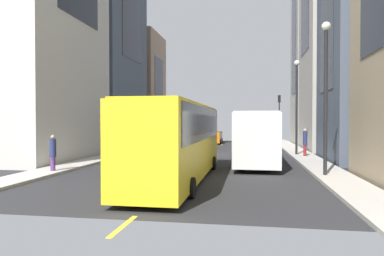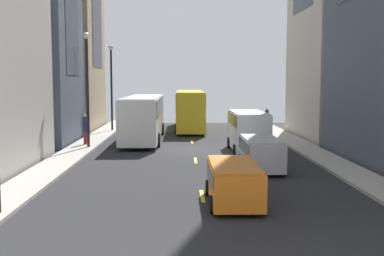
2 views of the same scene
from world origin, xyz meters
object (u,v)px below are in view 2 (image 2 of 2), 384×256
delivery_van_white (248,128)px  car_silver_0 (261,151)px  pedestrian_walking_far (267,118)px  car_orange_1 (234,180)px  city_bus_white (144,114)px  pedestrian_waiting_curb (85,128)px  streetcar_yellow (190,107)px

delivery_van_white → car_silver_0: 6.34m
pedestrian_walking_far → car_orange_1: bearing=-129.2°
delivery_van_white → car_orange_1: bearing=-100.4°
delivery_van_white → car_silver_0: (-0.23, -6.31, -0.54)m
city_bus_white → pedestrian_walking_far: city_bus_white is taller
pedestrian_walking_far → pedestrian_waiting_curb: 18.02m
city_bus_white → pedestrian_waiting_curb: bearing=-139.2°
city_bus_white → delivery_van_white: size_ratio=2.20×
car_silver_0 → pedestrian_waiting_curb: size_ratio=2.00×
car_orange_1 → pedestrian_waiting_curb: (-8.57, 15.71, 0.38)m
streetcar_yellow → pedestrian_waiting_curb: bearing=-122.9°
delivery_van_white → pedestrian_waiting_curb: 11.30m
pedestrian_walking_far → delivery_van_white: bearing=-131.5°
streetcar_yellow → car_orange_1: bearing=-87.7°
car_silver_0 → pedestrian_waiting_curb: pedestrian_waiting_curb is taller
streetcar_yellow → pedestrian_walking_far: size_ratio=6.48×
city_bus_white → pedestrian_walking_far: (10.79, 7.29, -0.85)m
pedestrian_waiting_curb → city_bus_white: bearing=-66.8°
delivery_van_white → pedestrian_walking_far: size_ratio=2.95×
city_bus_white → car_silver_0: bearing=-61.0°
delivery_van_white → city_bus_white: bearing=139.3°
delivery_van_white → car_orange_1: 13.09m
car_orange_1 → pedestrian_walking_far: (6.02, 26.28, 0.27)m
delivery_van_white → pedestrian_waiting_curb: bearing=165.3°
streetcar_yellow → pedestrian_walking_far: bearing=-7.7°
delivery_van_white → car_silver_0: bearing=-92.1°
car_silver_0 → pedestrian_walking_far: (3.90, 19.73, 0.19)m
car_orange_1 → pedestrian_waiting_curb: 17.90m
streetcar_yellow → pedestrian_waiting_curb: (-7.47, -11.54, -0.85)m
delivery_van_white → car_orange_1: size_ratio=1.37×
streetcar_yellow → city_bus_white: bearing=-113.9°
pedestrian_walking_far → car_silver_0: bearing=-127.4°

